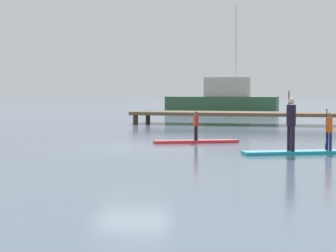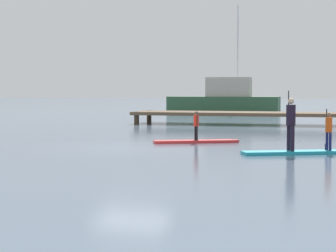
# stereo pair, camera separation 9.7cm
# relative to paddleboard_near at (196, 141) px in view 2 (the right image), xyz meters

# --- Properties ---
(ground_plane) EXTENTS (240.00, 240.00, 0.00)m
(ground_plane) POSITION_rel_paddleboard_near_xyz_m (-1.61, -2.48, -0.05)
(ground_plane) COLOR slate
(paddleboard_near) EXTENTS (2.99, 1.73, 0.10)m
(paddleboard_near) POSITION_rel_paddleboard_near_xyz_m (0.00, 0.00, 0.00)
(paddleboard_near) COLOR red
(paddleboard_near) RESTS_ON ground
(paddler_child_solo) EXTENTS (0.25, 0.35, 1.05)m
(paddler_child_solo) POSITION_rel_paddleboard_near_xyz_m (0.00, -0.01, 0.63)
(paddler_child_solo) COLOR black
(paddler_child_solo) RESTS_ON paddleboard_near
(paddleboard_far) EXTENTS (3.48, 2.00, 0.10)m
(paddleboard_far) POSITION_rel_paddleboard_near_xyz_m (3.90, -3.06, -0.00)
(paddleboard_far) COLOR #1E9EB2
(paddleboard_far) RESTS_ON ground
(paddler_adult) EXTENTS (0.37, 0.47, 1.79)m
(paddler_adult) POSITION_rel_paddleboard_near_xyz_m (3.59, -3.20, 0.95)
(paddler_adult) COLOR black
(paddler_adult) RESTS_ON paddleboard_far
(paddler_child_front) EXTENTS (0.27, 0.37, 1.24)m
(paddler_child_front) POSITION_rel_paddleboard_near_xyz_m (4.68, -2.69, 0.69)
(paddler_child_front) COLOR #19194C
(paddler_child_front) RESTS_ON paddleboard_far
(fishing_boat_green_midground) EXTENTS (8.85, 2.29, 8.58)m
(fishing_boat_green_midground) POSITION_rel_paddleboard_near_xyz_m (-3.90, 27.67, 1.00)
(fishing_boat_green_midground) COLOR #2D5638
(fishing_boat_green_midground) RESTS_ON ground
(floating_dock) EXTENTS (13.13, 2.99, 0.69)m
(floating_dock) POSITION_rel_paddleboard_near_xyz_m (0.35, 12.37, 0.54)
(floating_dock) COLOR brown
(floating_dock) RESTS_ON ground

